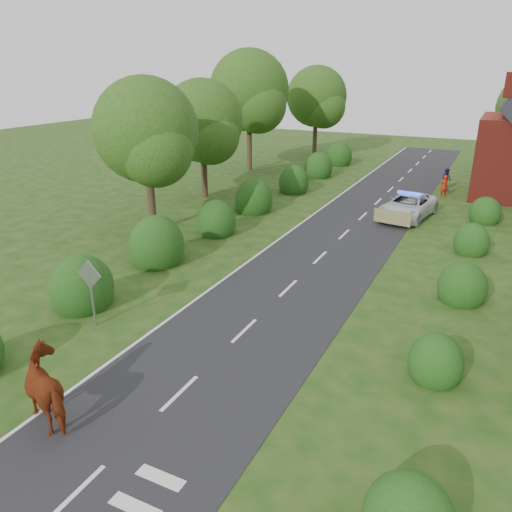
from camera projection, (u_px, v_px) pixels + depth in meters
The scene contains 14 objects.
ground at pixel (180, 394), 14.24m from camera, with size 120.00×120.00×0.00m, color #174310.
road at pixel (339, 240), 26.81m from camera, with size 6.00×70.00×0.02m, color black.
road_markings at pixel (297, 247), 25.73m from camera, with size 4.96×70.00×0.01m.
hedgerow_left at pixel (202, 227), 26.46m from camera, with size 2.75×50.41×3.00m.
hedgerow_right at pixel (465, 277), 20.72m from camera, with size 2.10×45.78×2.10m.
tree_left_a at pixel (148, 135), 26.30m from camera, with size 5.74×5.60×8.38m.
tree_left_b at pixel (204, 125), 33.73m from camera, with size 5.74×5.60×8.07m.
tree_left_c at pixel (251, 94), 42.15m from camera, with size 6.97×6.80×10.22m.
tree_left_d at pixel (318, 99), 49.84m from camera, with size 6.15×6.00×8.89m.
road_sign at pixel (90, 284), 17.39m from camera, with size 1.06×0.08×2.53m.
cow at pixel (53, 392), 12.99m from camera, with size 1.22×2.31×1.64m, color maroon.
police_van at pixel (408, 206), 30.49m from camera, with size 3.19×5.58×1.60m.
pedestrian_red at pixel (444, 186), 35.19m from camera, with size 0.58×0.38×1.59m, color #A4220E.
pedestrian_purple at pixel (446, 179), 37.22m from camera, with size 0.81×0.63×1.67m, color #341B4F.
Camera 1 is at (7.22, -9.71, 8.77)m, focal length 35.00 mm.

